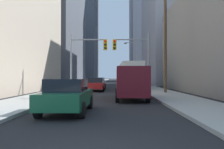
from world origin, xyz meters
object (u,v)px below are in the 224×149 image
Objects in this scene: sedan_green at (67,96)px; traffic_signal_near_right at (133,53)px; cargo_van_maroon at (131,81)px; traffic_signal_near_left at (87,53)px; sedan_navy at (98,83)px; city_bus at (130,75)px; sedan_red at (96,84)px.

traffic_signal_near_right is at bearing 72.90° from sedan_green.
sedan_green is 13.74m from traffic_signal_near_right.
traffic_signal_near_left reaches higher than cargo_van_maroon.
cargo_van_maroon is at bearing -77.10° from sedan_navy.
traffic_signal_near_left is (-4.88, -7.95, 2.11)m from city_bus.
sedan_green is (-4.11, -20.70, -1.16)m from city_bus.
traffic_signal_near_left is at bearing 119.70° from cargo_van_maroon.
sedan_green is 15.31m from sedan_red.
sedan_green is 0.70× the size of traffic_signal_near_right.
city_bus is 9.56m from traffic_signal_near_left.
sedan_green is 0.99× the size of sedan_red.
sedan_red is 1.00× the size of sedan_navy.
city_bus reaches higher than sedan_red.
cargo_van_maroon is 1.24× the size of sedan_green.
traffic_signal_near_left is at bearing -121.56° from city_bus.
sedan_red is (-4.15, -5.40, -1.16)m from city_bus.
sedan_green is at bearing -86.56° from traffic_signal_near_left.
city_bus is at bearing 88.63° from traffic_signal_near_right.
traffic_signal_near_right is at bearing 84.38° from cargo_van_maroon.
sedan_navy is at bearing 91.83° from sedan_red.
sedan_red is (-0.04, 15.31, 0.00)m from sedan_green.
sedan_navy is 9.61m from traffic_signal_near_right.
traffic_signal_near_left reaches higher than sedan_green.
traffic_signal_near_left and traffic_signal_near_right have the same top height.
traffic_signal_near_left is (-4.00, 7.02, 2.76)m from cargo_van_maroon.
sedan_red is 5.73m from traffic_signal_near_right.
traffic_signal_near_right is at bearing -91.37° from city_bus.
traffic_signal_near_left is (-0.73, -2.55, 3.27)m from sedan_red.
cargo_van_maroon is at bearing -71.12° from sedan_red.
traffic_signal_near_right is (3.96, -2.55, 3.27)m from sedan_red.
city_bus is 21.14m from sedan_green.
cargo_van_maroon is 15.45m from sedan_navy.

